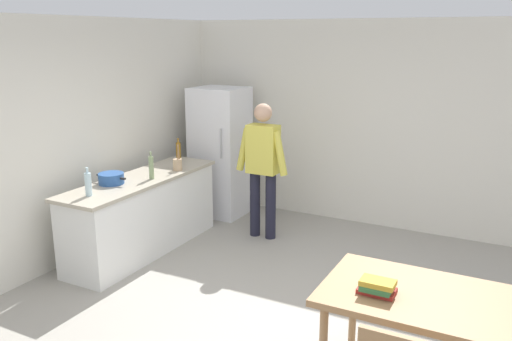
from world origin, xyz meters
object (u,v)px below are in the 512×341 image
Objects in this scene: bottle_water_clear at (88,184)px; bottle_oil_amber at (178,150)px; dining_table at (423,305)px; cooking_pot at (111,178)px; refrigerator at (220,152)px; person at (263,162)px; book_stack at (377,287)px; utensil_jar at (178,164)px; bottle_vinegar_tall at (151,167)px.

bottle_oil_amber is at bearing 95.03° from bottle_water_clear.
dining_table is 3.61m from cooking_pot.
refrigerator is 4.27m from dining_table.
refrigerator reaches higher than person.
person is 3.08m from book_stack.
bottle_oil_amber is (-0.16, 1.78, -0.01)m from bottle_water_clear.
refrigerator is 7.01× the size of book_stack.
utensil_jar is at bearing -146.73° from person.
dining_table is at bearing 24.96° from book_stack.
dining_table is (2.35, -2.15, -0.31)m from person.
refrigerator is 2.41m from bottle_water_clear.
cooking_pot is at bearing -96.35° from refrigerator.
dining_table is 5.45× the size of book_stack.
bottle_oil_amber is at bearing -112.88° from refrigerator.
cooking_pot is 0.47m from bottle_water_clear.
bottle_vinegar_tall is at bearing 161.10° from dining_table.
bottle_vinegar_tall is at bearing 157.07° from book_stack.
person is 6.62× the size of book_stack.
bottle_water_clear is (-0.16, -0.82, -0.01)m from bottle_vinegar_tall.
bottle_oil_amber is at bearing 92.01° from cooking_pot.
utensil_jar is 0.61m from bottle_oil_amber.
bottle_water_clear is at bearing 175.06° from dining_table.
dining_table is 5.00× the size of bottle_oil_amber.
dining_table is 0.35m from book_stack.
utensil_jar reaches higher than bottle_water_clear.
bottle_water_clear is at bearing -98.35° from utensil_jar.
refrigerator reaches higher than cooking_pot.
dining_table is (3.30, -2.70, -0.23)m from refrigerator.
utensil_jar is 0.47m from bottle_vinegar_tall.
bottle_water_clear is 3.15m from book_stack.
bottle_water_clear is at bearing -92.56° from refrigerator.
bottle_vinegar_tall is (0.05, -1.59, 0.14)m from refrigerator.
refrigerator is at bearing 91.80° from bottle_vinegar_tall.
bottle_water_clear is (-0.19, -1.28, 0.05)m from utensil_jar.
cooking_pot is 1.33× the size of bottle_water_clear.
dining_table is at bearing -42.41° from person.
bottle_vinegar_tall reaches higher than cooking_pot.
book_stack is (3.11, -0.43, -0.22)m from bottle_water_clear.
person reaches higher than cooking_pot.
cooking_pot is at bearing -87.99° from bottle_oil_amber.
bottle_water_clear reaches higher than dining_table.
utensil_jar is (0.08, -1.12, 0.08)m from refrigerator.
person is 1.22m from bottle_oil_amber.
dining_table is at bearing -18.90° from bottle_vinegar_tall.
utensil_jar is (0.30, 0.83, 0.02)m from cooking_pot.
utensil_jar is 1.30m from bottle_water_clear.
bottle_oil_amber is at bearing 124.72° from utensil_jar.
refrigerator reaches higher than book_stack.
person is at bearing 3.44° from bottle_oil_amber.
refrigerator is at bearing 87.44° from bottle_water_clear.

